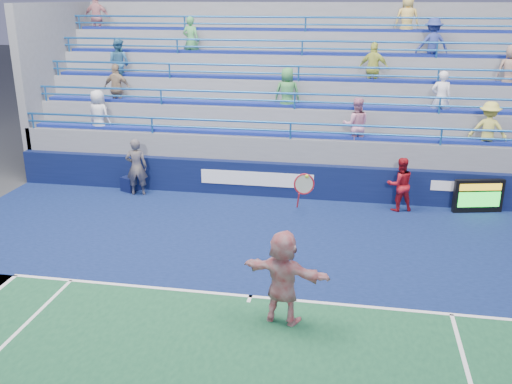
% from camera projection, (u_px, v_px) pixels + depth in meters
% --- Properties ---
extents(ground, '(120.00, 120.00, 0.00)m').
position_uv_depth(ground, '(251.00, 297.00, 12.09)').
color(ground, '#333538').
extents(sponsor_wall, '(18.00, 0.32, 1.10)m').
position_uv_depth(sponsor_wall, '(289.00, 181.00, 17.96)').
color(sponsor_wall, '#0A1237').
rests_on(sponsor_wall, ground).
extents(bleacher_stand, '(18.00, 5.60, 6.13)m').
position_uv_depth(bleacher_stand, '(302.00, 125.00, 21.15)').
color(bleacher_stand, slate).
rests_on(bleacher_stand, ground).
extents(serve_speed_board, '(1.46, 0.49, 1.01)m').
position_uv_depth(serve_speed_board, '(478.00, 196.00, 16.69)').
color(serve_speed_board, black).
rests_on(serve_speed_board, ground).
extents(judge_chair, '(0.64, 0.66, 0.86)m').
position_uv_depth(judge_chair, '(131.00, 183.00, 18.64)').
color(judge_chair, '#0B1137').
rests_on(judge_chair, ground).
extents(tennis_player, '(1.85, 0.96, 3.05)m').
position_uv_depth(tennis_player, '(283.00, 277.00, 10.91)').
color(tennis_player, silver).
rests_on(tennis_player, ground).
extents(line_judge, '(0.75, 0.58, 1.85)m').
position_uv_depth(line_judge, '(137.00, 167.00, 18.06)').
color(line_judge, '#151A3A').
rests_on(line_judge, ground).
extents(ball_girl, '(0.94, 0.82, 1.63)m').
position_uv_depth(ball_girl, '(400.00, 184.00, 16.76)').
color(ball_girl, maroon).
rests_on(ball_girl, ground).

